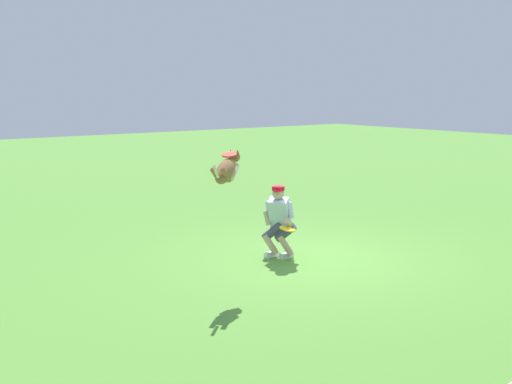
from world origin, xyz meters
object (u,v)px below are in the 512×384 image
at_px(dog, 227,170).
at_px(frisbee_held, 288,229).
at_px(frisbee_flying, 229,155).
at_px(person, 279,219).

bearing_deg(dog, frisbee_held, -20.29).
height_order(dog, frisbee_flying, dog).
xyz_separation_m(person, frisbee_flying, (1.50, 0.67, 1.30)).
height_order(person, dog, dog).
distance_m(person, dog, 2.10).
bearing_deg(frisbee_flying, frisbee_held, -167.63).
distance_m(person, frisbee_flying, 2.09).
height_order(person, frisbee_flying, frisbee_flying).
relative_size(dog, frisbee_flying, 3.81).
xyz_separation_m(person, dog, (1.62, 0.78, 1.10)).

